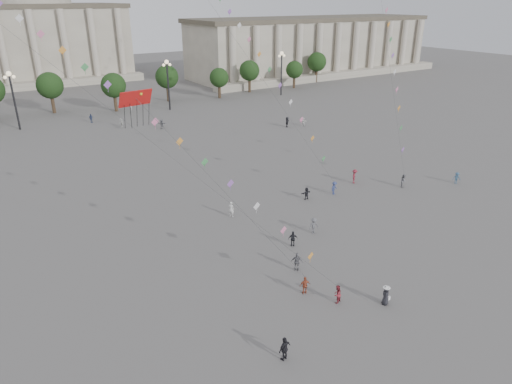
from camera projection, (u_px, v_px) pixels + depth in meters
ground at (333, 288)px, 38.52m from camera, size 360.00×360.00×0.00m
hall_east at (314, 46)px, 145.23m from camera, size 84.00×26.22×17.20m
hall_central at (38, 29)px, 132.74m from camera, size 48.30×34.30×35.50m
tree_row at (87, 86)px, 96.65m from camera, size 137.12×5.12×8.00m
lamp_post_mid_west at (12, 90)px, 82.20m from camera, size 2.00×0.90×10.65m
lamp_post_mid_east at (168, 76)px, 97.20m from camera, size 2.00×0.90×10.65m
lamp_post_far_east at (282, 65)px, 112.20m from camera, size 2.00×0.90×10.65m
person_crowd_0 at (91, 118)px, 89.48m from camera, size 1.08×0.78×1.71m
person_crowd_3 at (307, 193)px, 55.27m from camera, size 1.40×0.48×1.50m
person_crowd_4 at (122, 123)px, 86.26m from camera, size 1.09×1.73×1.78m
person_crowd_6 at (314, 226)px, 47.18m from camera, size 1.19×0.75×1.75m
person_crowd_7 at (303, 122)px, 87.15m from camera, size 1.49×1.20×1.59m
person_crowd_8 at (355, 176)px, 60.05m from camera, size 1.38×1.35×1.89m
person_crowd_9 at (287, 122)px, 86.37m from camera, size 1.68×1.62×1.91m
person_crowd_12 at (162, 124)px, 85.15m from camera, size 1.67×1.40×1.80m
person_crowd_13 at (231, 209)px, 50.77m from camera, size 0.75×0.79×1.83m
person_crowd_14 at (457, 178)px, 59.97m from camera, size 1.14×1.10×1.56m
tourist_0 at (305, 285)px, 37.53m from camera, size 1.01×0.67×1.59m
tourist_1 at (293, 239)px, 44.72m from camera, size 1.02×0.83×1.63m
tourist_3 at (297, 262)px, 40.70m from camera, size 1.04×1.04×1.77m
tourist_4 at (285, 349)px, 30.57m from camera, size 1.14×0.67×1.83m
kite_flyer_0 at (337, 294)px, 36.42m from camera, size 0.91×0.81×1.57m
kite_flyer_1 at (334, 188)px, 56.64m from camera, size 1.22×0.91×1.68m
kite_flyer_2 at (404, 181)px, 58.83m from camera, size 1.07×1.02×1.73m
hat_person at (386, 295)px, 36.17m from camera, size 0.95×0.93×1.69m
dragon_kite at (139, 111)px, 29.04m from camera, size 6.79×2.42×19.33m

